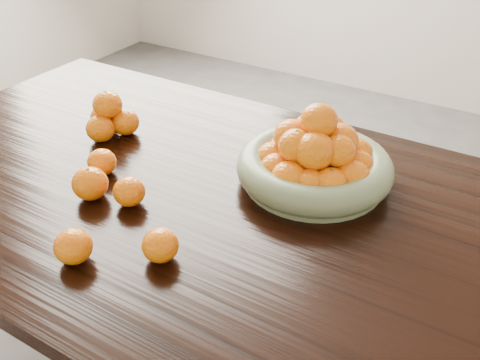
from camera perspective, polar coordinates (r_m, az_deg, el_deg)
The scene contains 8 objects.
dining_table at distance 1.26m, azimuth -0.03°, elevation -5.93°, with size 2.00×1.00×0.75m.
fruit_bowl at distance 1.26m, azimuth 8.05°, elevation 2.05°, with size 0.37×0.37×0.20m.
orange_pyramid at distance 1.51m, azimuth -13.76°, elevation 6.46°, with size 0.15×0.14×0.13m.
loose_orange_0 at distance 1.25m, azimuth -15.70°, elevation -0.37°, with size 0.08×0.08×0.08m, color orange.
loose_orange_1 at distance 1.08m, azimuth -17.35°, elevation -6.78°, with size 0.07×0.07×0.07m, color orange.
loose_orange_2 at distance 1.05m, azimuth -8.50°, elevation -6.91°, with size 0.07×0.07×0.07m, color orange.
loose_orange_3 at distance 1.34m, azimuth -14.51°, elevation 1.87°, with size 0.07×0.07×0.07m, color orange.
loose_orange_4 at distance 1.21m, azimuth -11.74°, elevation -1.22°, with size 0.07×0.07×0.07m, color orange.
Camera 1 is at (0.51, -0.84, 1.44)m, focal length 40.00 mm.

